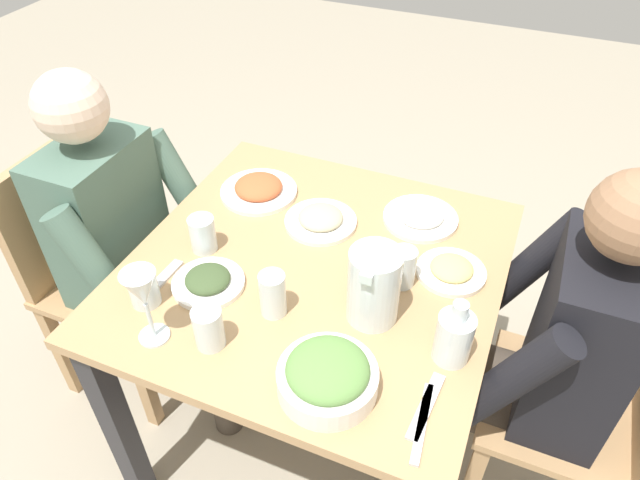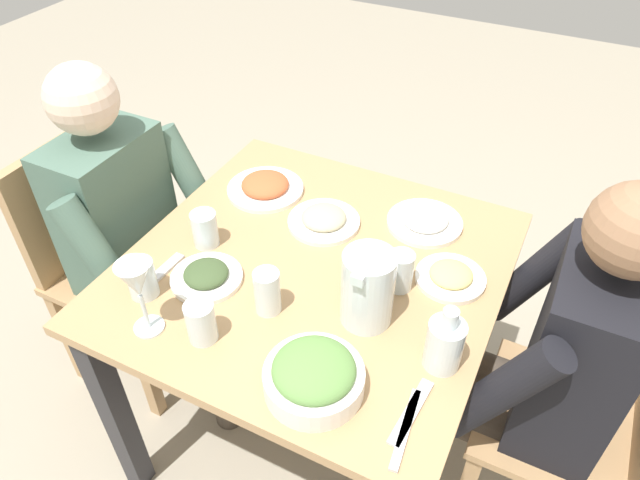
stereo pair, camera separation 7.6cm
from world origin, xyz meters
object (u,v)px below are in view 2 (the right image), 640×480
Objects in this scene: water_glass_center at (267,292)px; plate_beans at (324,219)px; chair_near at (602,425)px; salad_bowl at (314,376)px; dining_table at (314,298)px; diner_far at (144,238)px; water_glass_near_right at (142,279)px; chair_far at (103,254)px; water_pitcher at (368,288)px; plate_yoghurt at (425,220)px; wine_glass at (137,284)px; diner_near at (531,358)px; plate_rice_curry at (265,186)px; water_glass_near_left at (401,271)px; plate_fries at (451,276)px; oil_carafe at (444,346)px; water_glass_far_right at (205,229)px; plate_dolmas at (206,276)px; water_glass_far_left at (201,322)px.

plate_beans is at bearing 4.06° from water_glass_center.
chair_near is 4.21× the size of salad_bowl.
chair_near is at bearing -86.54° from dining_table.
diner_far reaches higher than water_glass_near_right.
chair_far is 4.21× the size of salad_bowl.
chair_far is at bearing 84.79° from water_pitcher.
wine_glass is at bearing 145.30° from plate_yoghurt.
plate_rice_curry is at bearing 78.25° from diner_near.
water_glass_near_right is 0.86× the size of water_glass_center.
diner_far is 0.40m from plate_rice_curry.
diner_far reaches higher than water_glass_near_left.
plate_fries is (-0.18, -0.13, -0.00)m from plate_yoghurt.
chair_far is at bearing 83.25° from oil_carafe.
water_glass_center is (-0.47, 0.23, 0.04)m from plate_yoghurt.
water_glass_far_right is (-0.08, 0.52, -0.00)m from water_glass_near_left.
salad_bowl is at bearing -152.96° from dining_table.
chair_near is 0.89m from water_glass_center.
water_glass_near_left is 0.32m from water_glass_center.
diner_near is 0.32m from oil_carafe.
water_glass_far_right is at bearing 63.87° from water_glass_center.
chair_near is 4.48× the size of wine_glass.
oil_carafe is at bearing -119.68° from plate_rice_curry.
salad_bowl is 2.01× the size of water_glass_near_left.
oil_carafe is (-0.44, -0.18, 0.04)m from plate_yoghurt.
water_glass_far_left is (-0.15, -0.10, 0.04)m from plate_dolmas.
salad_bowl is at bearing -141.31° from plate_rice_curry.
plate_yoghurt is at bearing 35.30° from plate_fries.
water_glass_far_left is at bearing 160.74° from dining_table.
water_glass_center is 1.13× the size of water_glass_far_left.
water_glass_far_right is (-0.21, 0.24, 0.03)m from plate_beans.
diner_near reaches higher than water_glass_near_left.
diner_far is 7.13× the size of oil_carafe.
plate_fries is (-0.12, -0.60, -0.00)m from plate_rice_curry.
chair_near is 0.75× the size of diner_far.
oil_carafe is (-0.38, -0.66, 0.04)m from plate_rice_curry.
plate_dolmas is 0.92× the size of wine_glass.
plate_beans is (0.33, -0.16, 0.00)m from plate_dolmas.
water_pitcher is 1.09× the size of plate_fries.
wine_glass is 0.66m from oil_carafe.
water_pitcher reaches higher than water_glass_center.
plate_fries is 0.14m from water_glass_near_left.
diner_far is 0.40m from plate_dolmas.
water_glass_near_right is at bearing 172.99° from water_glass_far_right.
plate_fries is at bearing -83.84° from chair_far.
water_pitcher is 0.95× the size of plate_beans.
water_glass_far_right is at bearing 98.44° from water_glass_near_left.
chair_near is at bearing -73.82° from water_glass_center.
diner_far is at bearing 83.39° from water_pitcher.
diner_near is 6.73× the size of plate_fries.
plate_yoghurt is 2.11× the size of water_glass_far_right.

